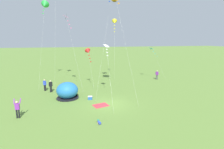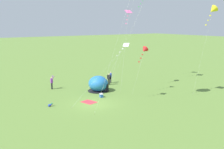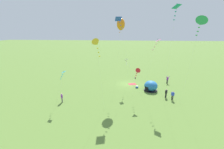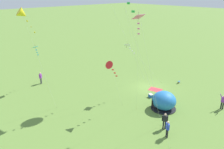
% 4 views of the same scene
% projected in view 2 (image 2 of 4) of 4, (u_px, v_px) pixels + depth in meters
% --- Properties ---
extents(ground_plane, '(300.00, 300.00, 0.00)m').
position_uv_depth(ground_plane, '(94.00, 104.00, 29.74)').
color(ground_plane, olive).
extents(popup_tent, '(2.81, 2.81, 2.10)m').
position_uv_depth(popup_tent, '(98.00, 84.00, 35.22)').
color(popup_tent, '#2672BF').
rests_on(popup_tent, ground).
extents(picnic_blanket, '(1.99, 1.72, 0.01)m').
position_uv_depth(picnic_blanket, '(89.00, 102.00, 30.50)').
color(picnic_blanket, '#CC333D').
rests_on(picnic_blanket, ground).
extents(cooler_box, '(0.60, 0.48, 0.44)m').
position_uv_depth(cooler_box, '(101.00, 95.00, 32.46)').
color(cooler_box, '#2659B2').
rests_on(cooler_box, ground).
extents(toddler_crawling, '(0.33, 0.55, 0.32)m').
position_uv_depth(toddler_crawling, '(50.00, 105.00, 28.88)').
color(toddler_crawling, blue).
rests_on(toddler_crawling, ground).
extents(person_far_back, '(0.48, 0.43, 1.72)m').
position_uv_depth(person_far_back, '(109.00, 78.00, 38.86)').
color(person_far_back, black).
rests_on(person_far_back, ground).
extents(person_arms_raised, '(0.68, 0.48, 1.89)m').
position_uv_depth(person_arms_raised, '(52.00, 82.00, 36.34)').
color(person_arms_raised, black).
rests_on(person_arms_raised, ground).
extents(person_watching_sky, '(0.49, 0.42, 1.72)m').
position_uv_depth(person_watching_sky, '(111.00, 77.00, 40.11)').
color(person_watching_sky, black).
rests_on(person_watching_sky, ground).
extents(kite_yellow, '(1.20, 2.86, 11.22)m').
position_uv_depth(kite_yellow, '(213.00, 10.00, 31.97)').
color(kite_yellow, silver).
rests_on(kite_yellow, ground).
extents(kite_red, '(1.04, 2.93, 6.08)m').
position_uv_depth(kite_red, '(144.00, 50.00, 34.43)').
color(kite_red, silver).
rests_on(kite_red, ground).
extents(kite_pink, '(2.36, 3.13, 10.97)m').
position_uv_depth(kite_pink, '(128.00, 14.00, 35.64)').
color(kite_pink, silver).
rests_on(kite_pink, ground).
extents(kite_white, '(1.16, 7.28, 6.87)m').
position_uv_depth(kite_white, '(123.00, 48.00, 30.10)').
color(kite_white, silver).
rests_on(kite_white, ground).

